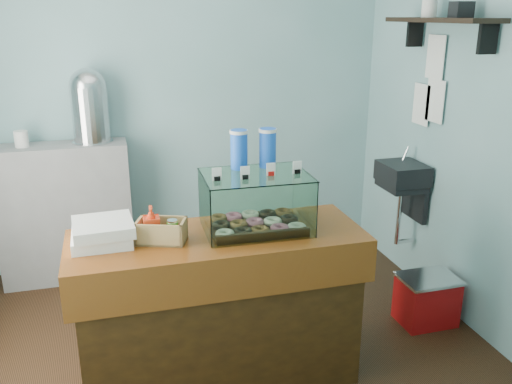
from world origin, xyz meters
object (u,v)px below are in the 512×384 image
object	(u,v)px
counter	(220,307)
red_cooler	(427,299)
coffee_urn	(89,104)
display_case	(255,198)

from	to	relation	value
counter	red_cooler	bearing A→B (deg)	7.84
coffee_urn	red_cooler	world-z (taller)	coffee_urn
red_cooler	coffee_urn	bearing A→B (deg)	146.45
display_case	red_cooler	bearing A→B (deg)	7.67
display_case	red_cooler	world-z (taller)	display_case
counter	red_cooler	size ratio (longest dim) A/B	4.12
coffee_urn	red_cooler	size ratio (longest dim) A/B	1.44
display_case	coffee_urn	world-z (taller)	coffee_urn
display_case	coffee_urn	bearing A→B (deg)	121.31
display_case	coffee_urn	distance (m)	1.79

